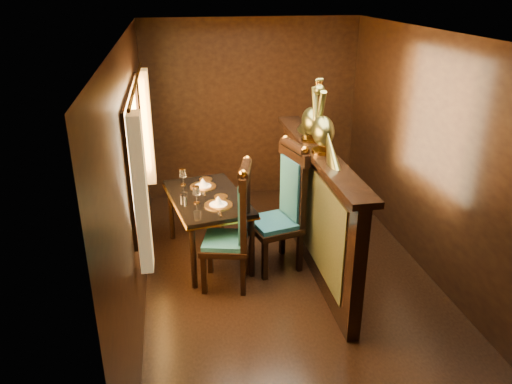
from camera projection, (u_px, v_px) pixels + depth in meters
ground at (291, 283)px, 5.26m from camera, size 5.00×5.00×0.00m
room_shell at (286, 138)px, 4.64m from camera, size 3.04×5.04×2.52m
partition at (315, 207)px, 5.30m from camera, size 0.26×2.70×1.36m
dining_table at (207, 202)px, 5.51m from camera, size 0.99×1.39×0.95m
chair_left at (237, 223)px, 4.97m from camera, size 0.59×0.61×1.36m
chair_right at (286, 203)px, 5.33m from camera, size 0.63×0.65×1.43m
peacock_left at (324, 118)px, 4.81m from camera, size 0.22×0.59×0.71m
peacock_right at (312, 109)px, 5.18m from camera, size 0.22×0.58×0.69m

